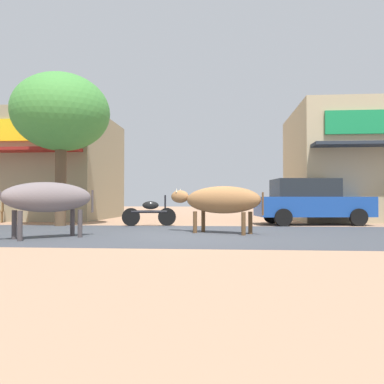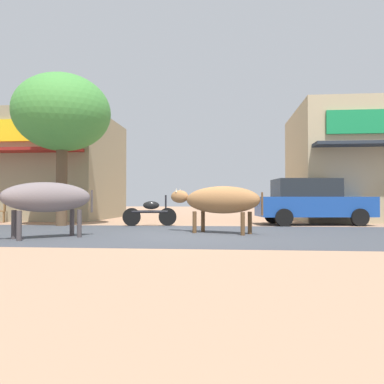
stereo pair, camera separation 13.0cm
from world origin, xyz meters
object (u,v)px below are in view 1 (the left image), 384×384
parked_motorcycle (150,212)px  cow_far_dark (220,200)px  parked_hatchback_car (310,201)px  cow_near_brown (45,198)px  roadside_tree (61,113)px

parked_motorcycle → cow_far_dark: (2.42, -2.72, 0.42)m
parked_hatchback_car → cow_near_brown: 9.10m
parked_hatchback_car → parked_motorcycle: bearing=-169.0°
parked_motorcycle → cow_near_brown: size_ratio=0.81×
parked_hatchback_car → cow_near_brown: (-7.25, -5.50, 0.11)m
parked_motorcycle → cow_far_dark: bearing=-48.3°
roadside_tree → parked_hatchback_car: bearing=8.4°
roadside_tree → cow_far_dark: roadside_tree is taller
roadside_tree → parked_motorcycle: size_ratio=2.89×
parked_motorcycle → cow_far_dark: cow_far_dark is taller
cow_near_brown → cow_far_dark: cow_near_brown is taller
parked_motorcycle → parked_hatchback_car: bearing=11.0°
roadside_tree → cow_far_dark: (5.51, -2.53, -3.01)m
parked_motorcycle → cow_near_brown: (-1.62, -4.41, 0.48)m
parked_hatchback_car → cow_far_dark: size_ratio=1.57×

